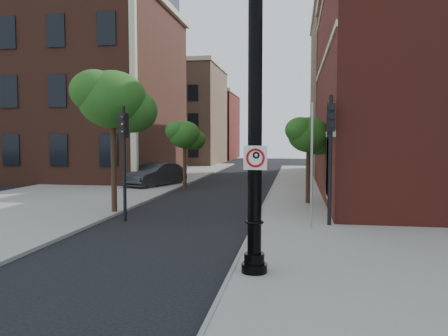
% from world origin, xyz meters
% --- Properties ---
extents(ground, '(120.00, 120.00, 0.00)m').
position_xyz_m(ground, '(0.00, 0.00, 0.00)').
color(ground, black).
rests_on(ground, ground).
extents(sidewalk_right, '(8.00, 60.00, 0.12)m').
position_xyz_m(sidewalk_right, '(6.00, 10.00, 0.06)').
color(sidewalk_right, gray).
rests_on(sidewalk_right, ground).
extents(sidewalk_left, '(10.00, 50.00, 0.12)m').
position_xyz_m(sidewalk_left, '(-9.00, 18.00, 0.06)').
color(sidewalk_left, gray).
rests_on(sidewalk_left, ground).
extents(curb_edge, '(0.10, 60.00, 0.14)m').
position_xyz_m(curb_edge, '(2.05, 10.00, 0.07)').
color(curb_edge, gray).
rests_on(curb_edge, ground).
extents(victorian_building, '(18.60, 14.60, 17.95)m').
position_xyz_m(victorian_building, '(-16.00, 23.97, 8.74)').
color(victorian_building, brown).
rests_on(victorian_building, ground).
extents(bg_building_tan_a, '(12.00, 12.00, 12.00)m').
position_xyz_m(bg_building_tan_a, '(-12.00, 44.00, 6.00)').
color(bg_building_tan_a, '#977252').
rests_on(bg_building_tan_a, ground).
extents(bg_building_red, '(12.00, 12.00, 10.00)m').
position_xyz_m(bg_building_red, '(-12.00, 58.00, 5.00)').
color(bg_building_red, maroon).
rests_on(bg_building_red, ground).
extents(bg_building_tan_b, '(22.00, 14.00, 14.00)m').
position_xyz_m(bg_building_tan_b, '(16.00, 30.00, 7.00)').
color(bg_building_tan_b, '#977252').
rests_on(bg_building_tan_b, ground).
extents(lamppost, '(0.62, 0.62, 7.38)m').
position_xyz_m(lamppost, '(2.60, -0.27, 3.41)').
color(lamppost, black).
rests_on(lamppost, ground).
extents(no_parking_sign, '(0.56, 0.13, 0.56)m').
position_xyz_m(no_parking_sign, '(2.63, -0.45, 2.89)').
color(no_parking_sign, white).
rests_on(no_parking_sign, ground).
extents(parked_car, '(3.34, 5.22, 1.62)m').
position_xyz_m(parked_car, '(-5.82, 17.84, 0.81)').
color(parked_car, '#2A2B2F').
rests_on(parked_car, ground).
extents(traffic_signal_left, '(0.34, 0.40, 4.60)m').
position_xyz_m(traffic_signal_left, '(-3.18, 5.91, 3.10)').
color(traffic_signal_left, black).
rests_on(traffic_signal_left, ground).
extents(traffic_signal_right, '(0.32, 0.41, 4.89)m').
position_xyz_m(traffic_signal_right, '(4.80, 5.82, 3.30)').
color(traffic_signal_right, black).
rests_on(traffic_signal_right, ground).
extents(utility_pole, '(0.09, 0.09, 4.58)m').
position_xyz_m(utility_pole, '(4.11, 5.09, 2.29)').
color(utility_pole, '#999999').
rests_on(utility_pole, ground).
extents(street_tree_a, '(3.45, 3.12, 6.22)m').
position_xyz_m(street_tree_a, '(-4.22, 7.40, 4.92)').
color(street_tree_a, '#311F13').
rests_on(street_tree_a, ground).
extents(street_tree_b, '(2.46, 2.22, 4.42)m').
position_xyz_m(street_tree_b, '(-3.51, 16.85, 3.48)').
color(street_tree_b, '#311F13').
rests_on(street_tree_b, ground).
extents(street_tree_c, '(2.41, 2.18, 4.35)m').
position_xyz_m(street_tree_c, '(4.20, 11.31, 3.42)').
color(street_tree_c, '#311F13').
rests_on(street_tree_c, ground).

